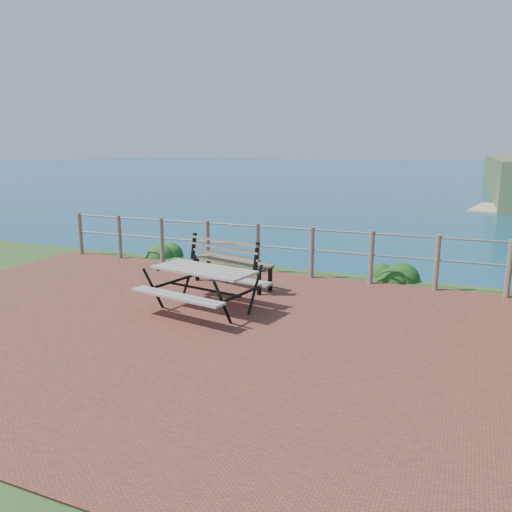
{
  "coord_description": "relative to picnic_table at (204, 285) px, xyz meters",
  "views": [
    {
      "loc": [
        3.89,
        -5.81,
        2.47
      ],
      "look_at": [
        0.71,
        1.63,
        0.75
      ],
      "focal_mm": 35.0,
      "sensor_mm": 36.0,
      "label": 1
    }
  ],
  "objects": [
    {
      "name": "shrub_lip_east",
      "position": [
        2.35,
        3.26,
        -0.44
      ],
      "size": [
        0.76,
        0.76,
        0.5
      ],
      "primitive_type": "ellipsoid",
      "color": "#1C4716",
      "rests_on": "ground"
    },
    {
      "name": "shrub_lip_west",
      "position": [
        -2.98,
        3.32,
        -0.44
      ],
      "size": [
        0.73,
        0.73,
        0.45
      ],
      "primitive_type": "ellipsoid",
      "color": "#2B541F",
      "rests_on": "ground"
    },
    {
      "name": "ground",
      "position": [
        -0.24,
        -0.69,
        -0.44
      ],
      "size": [
        10.0,
        7.0,
        0.12
      ],
      "primitive_type": "cube",
      "color": "brown",
      "rests_on": "ground"
    },
    {
      "name": "safety_railing",
      "position": [
        -0.24,
        2.66,
        0.14
      ],
      "size": [
        9.4,
        0.1,
        1.0
      ],
      "color": "#6B5B4C",
      "rests_on": "ground"
    },
    {
      "name": "picnic_table",
      "position": [
        0.0,
        0.0,
        0.0
      ],
      "size": [
        1.7,
        1.38,
        0.68
      ],
      "rotation": [
        0.0,
        0.0,
        -0.18
      ],
      "color": "gray",
      "rests_on": "ground"
    },
    {
      "name": "ocean",
      "position": [
        -0.24,
        199.31,
        -0.44
      ],
      "size": [
        1200.0,
        1200.0,
        0.0
      ],
      "primitive_type": "plane",
      "color": "#156083",
      "rests_on": "ground"
    },
    {
      "name": "park_bench",
      "position": [
        -0.25,
        1.51,
        0.18
      ],
      "size": [
        1.71,
        0.87,
        0.93
      ],
      "rotation": [
        0.0,
        0.0,
        -0.29
      ],
      "color": "brown",
      "rests_on": "ground"
    }
  ]
}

